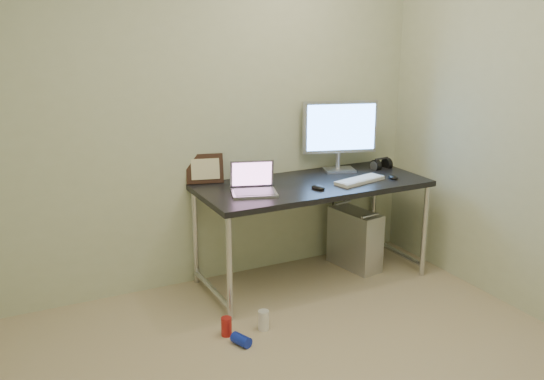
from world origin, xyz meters
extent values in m
cube|color=beige|center=(0.00, 1.75, 1.25)|extent=(3.50, 0.02, 2.50)
cube|color=black|center=(0.74, 1.39, 0.73)|extent=(1.66, 0.73, 0.04)
cylinder|color=silver|center=(-0.05, 1.06, 0.35)|extent=(0.04, 0.04, 0.71)
cylinder|color=silver|center=(-0.05, 1.71, 0.35)|extent=(0.04, 0.04, 0.71)
cylinder|color=silver|center=(1.53, 1.06, 0.35)|extent=(0.04, 0.04, 0.71)
cylinder|color=silver|center=(1.53, 1.71, 0.35)|extent=(0.04, 0.04, 0.71)
cylinder|color=silver|center=(-0.05, 1.39, 0.08)|extent=(0.04, 0.65, 0.04)
cylinder|color=silver|center=(1.53, 1.39, 0.08)|extent=(0.04, 0.65, 0.04)
cube|color=silver|center=(1.16, 1.44, 0.23)|extent=(0.26, 0.47, 0.46)
cylinder|color=silver|center=(1.16, 1.25, 0.48)|extent=(0.16, 0.05, 0.02)
cylinder|color=silver|center=(1.16, 1.62, 0.48)|extent=(0.16, 0.05, 0.02)
cylinder|color=black|center=(1.11, 1.70, 0.40)|extent=(0.01, 0.16, 0.69)
cylinder|color=black|center=(1.20, 1.68, 0.38)|extent=(0.02, 0.11, 0.71)
cylinder|color=#B41E1A|center=(-0.15, 0.89, 0.06)|extent=(0.09, 0.09, 0.12)
cylinder|color=white|center=(0.09, 0.85, 0.06)|extent=(0.08, 0.08, 0.13)
cylinder|color=#1427BA|center=(-0.11, 0.74, 0.03)|extent=(0.11, 0.14, 0.07)
cube|color=silver|center=(0.24, 1.31, 0.76)|extent=(0.35, 0.29, 0.02)
cube|color=slate|center=(0.24, 1.31, 0.77)|extent=(0.31, 0.25, 0.00)
cube|color=gray|center=(0.28, 1.42, 0.86)|extent=(0.30, 0.13, 0.19)
cube|color=#82527A|center=(0.28, 1.42, 0.86)|extent=(0.27, 0.11, 0.17)
cube|color=silver|center=(1.10, 1.60, 0.76)|extent=(0.27, 0.23, 0.02)
cylinder|color=silver|center=(1.10, 1.62, 0.83)|extent=(0.04, 0.04, 0.13)
cube|color=silver|center=(1.10, 1.61, 1.09)|extent=(0.56, 0.20, 0.40)
cube|color=#4C89EC|center=(1.10, 1.58, 1.09)|extent=(0.50, 0.16, 0.35)
cube|color=silver|center=(1.06, 1.25, 0.76)|extent=(0.42, 0.22, 0.02)
ellipsoid|color=black|center=(1.33, 1.22, 0.77)|extent=(0.09, 0.12, 0.03)
ellipsoid|color=black|center=(0.69, 1.22, 0.77)|extent=(0.10, 0.13, 0.04)
cylinder|color=black|center=(1.38, 1.52, 0.78)|extent=(0.05, 0.10, 0.10)
cylinder|color=black|center=(1.50, 1.52, 0.78)|extent=(0.05, 0.10, 0.10)
cube|color=black|center=(1.44, 1.52, 0.83)|extent=(0.13, 0.03, 0.01)
cube|color=black|center=(0.05, 1.73, 0.86)|extent=(0.27, 0.14, 0.21)
cylinder|color=silver|center=(0.29, 1.69, 0.80)|extent=(0.01, 0.01, 0.10)
cylinder|color=silver|center=(0.29, 1.69, 0.86)|extent=(0.05, 0.04, 0.04)
camera|label=1|loc=(-1.39, -2.24, 1.91)|focal=40.00mm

